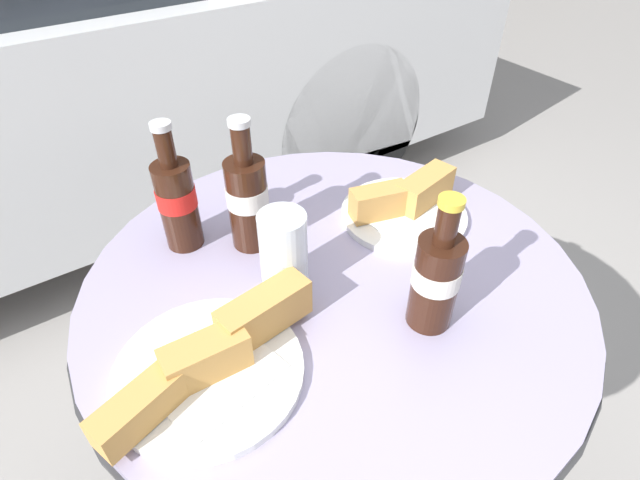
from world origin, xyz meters
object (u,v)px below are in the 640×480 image
cola_bottle_right (248,199)px  drinking_glass (284,257)px  bistro_table (333,329)px  cola_bottle_center (177,200)px  cola_bottle_left (436,277)px  lunch_plate_near (405,205)px  lunch_plate_far (213,360)px

cola_bottle_right → drinking_glass: 0.13m
bistro_table → drinking_glass: drinking_glass is taller
cola_bottle_center → drinking_glass: bearing=-66.0°
cola_bottle_left → lunch_plate_near: bearing=56.2°
cola_bottle_left → cola_bottle_right: (-0.13, 0.30, 0.01)m
cola_bottle_center → drinking_glass: (0.08, -0.19, -0.03)m
cola_bottle_left → drinking_glass: size_ratio=1.55×
bistro_table → lunch_plate_near: 0.26m
bistro_table → lunch_plate_near: lunch_plate_near is taller
cola_bottle_right → lunch_plate_near: (0.27, -0.09, -0.07)m
bistro_table → cola_bottle_center: (-0.16, 0.21, 0.21)m
drinking_glass → lunch_plate_far: size_ratio=0.43×
cola_bottle_left → cola_bottle_center: size_ratio=0.95×
bistro_table → lunch_plate_near: bearing=17.1°
lunch_plate_near → cola_bottle_center: bearing=157.1°
lunch_plate_near → bistro_table: bearing=-162.9°
cola_bottle_center → lunch_plate_far: bearing=-105.1°
cola_bottle_left → cola_bottle_right: 0.32m
cola_bottle_center → drinking_glass: cola_bottle_center is taller
cola_bottle_right → lunch_plate_near: size_ratio=1.00×
cola_bottle_center → cola_bottle_left: bearing=-58.6°
cola_bottle_left → cola_bottle_center: bearing=121.4°
bistro_table → lunch_plate_far: lunch_plate_far is taller
lunch_plate_near → lunch_plate_far: (-0.43, -0.12, 0.00)m
cola_bottle_right → drinking_glass: bearing=-94.5°
bistro_table → drinking_glass: size_ratio=5.84×
bistro_table → lunch_plate_far: size_ratio=2.52×
cola_bottle_right → drinking_glass: (-0.01, -0.13, -0.03)m
cola_bottle_center → drinking_glass: 0.21m
lunch_plate_far → drinking_glass: bearing=27.0°
cola_bottle_left → cola_bottle_center: 0.42m
lunch_plate_near → cola_bottle_left: bearing=-123.8°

